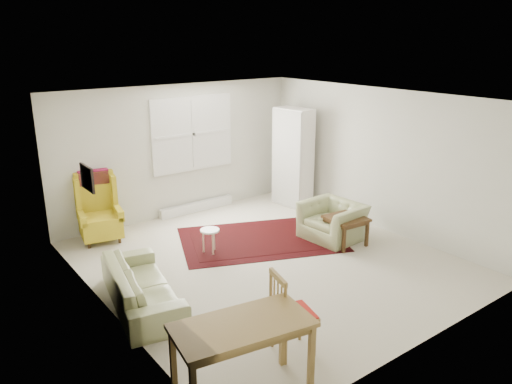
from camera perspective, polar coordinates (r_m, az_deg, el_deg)
room at (r=7.53m, az=0.52°, el=1.36°), size 5.04×5.54×2.51m
rug at (r=8.58m, az=0.55°, el=-5.38°), size 3.14×2.63×0.03m
sofa at (r=6.65m, az=-12.98°, el=-9.58°), size 1.07×1.96×0.75m
armchair at (r=8.61m, az=8.75°, el=-2.91°), size 0.91×1.02×0.75m
wingback_chair at (r=8.76m, az=-17.50°, el=-1.73°), size 0.80×0.83×1.17m
coffee_table at (r=8.45m, az=10.19°, el=-4.37°), size 0.65×0.65×0.49m
stool at (r=8.04m, az=-5.26°, el=-5.60°), size 0.40×0.40×0.41m
cabinet at (r=10.11m, az=4.26°, el=3.95°), size 0.49×0.83×1.98m
desk at (r=4.97m, az=-1.53°, el=-18.78°), size 1.38×0.85×0.82m
desk_chair at (r=5.55m, az=4.34°, el=-13.58°), size 0.52×0.52×0.97m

